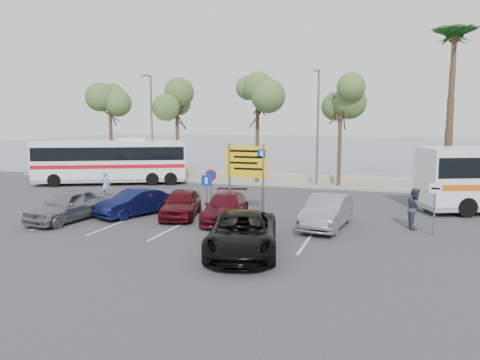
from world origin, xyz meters
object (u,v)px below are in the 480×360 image
(car_silver_a, at_px, (68,206))
(coach_bus_left, at_px, (111,163))
(car_blue, at_px, (135,203))
(car_red, at_px, (181,203))
(street_lamp_left, at_px, (151,122))
(street_lamp_right, at_px, (318,122))
(pedestrian_far, at_px, (415,209))
(direction_sign, at_px, (246,167))
(suv_black, at_px, (242,233))
(car_silver_b, at_px, (327,212))
(pedestrian_near, at_px, (106,185))
(car_maroon, at_px, (226,207))

(car_silver_a, bearing_deg, coach_bus_left, 120.52)
(car_blue, height_order, car_red, car_red)
(street_lamp_left, distance_m, street_lamp_right, 13.00)
(car_blue, xyz_separation_m, pedestrian_far, (13.35, 1.37, 0.25))
(coach_bus_left, relative_size, pedestrian_far, 6.01)
(car_red, xyz_separation_m, pedestrian_far, (10.95, 0.98, 0.21))
(car_silver_a, bearing_deg, direction_sign, 35.06)
(suv_black, bearing_deg, car_silver_a, 151.30)
(car_red, bearing_deg, direction_sign, 16.19)
(car_silver_a, distance_m, car_red, 5.40)
(coach_bus_left, relative_size, car_blue, 2.71)
(direction_sign, relative_size, car_red, 0.88)
(car_silver_b, bearing_deg, pedestrian_near, 172.36)
(street_lamp_right, relative_size, car_silver_b, 1.81)
(car_maroon, distance_m, car_silver_b, 4.80)
(direction_sign, distance_m, car_silver_a, 8.89)
(coach_bus_left, height_order, pedestrian_far, coach_bus_left)
(direction_sign, height_order, suv_black, direction_sign)
(street_lamp_left, distance_m, car_silver_a, 15.36)
(car_maroon, height_order, pedestrian_far, pedestrian_far)
(car_red, relative_size, pedestrian_far, 2.25)
(direction_sign, distance_m, car_silver_b, 4.95)
(car_silver_b, bearing_deg, suv_black, -109.16)
(coach_bus_left, relative_size, car_maroon, 2.40)
(street_lamp_left, relative_size, car_silver_a, 1.82)
(street_lamp_right, bearing_deg, direction_sign, -100.94)
(direction_sign, distance_m, pedestrian_near, 9.87)
(coach_bus_left, height_order, car_maroon, coach_bus_left)
(street_lamp_left, distance_m, car_maroon, 16.57)
(car_maroon, xyz_separation_m, suv_black, (2.40, -4.86, 0.08))
(car_red, xyz_separation_m, pedestrian_near, (-6.71, 3.50, 0.14))
(suv_black, relative_size, pedestrian_near, 3.17)
(coach_bus_left, xyz_separation_m, pedestrian_near, (3.19, -5.50, -0.75))
(car_red, height_order, pedestrian_far, pedestrian_far)
(direction_sign, relative_size, car_silver_a, 0.82)
(car_blue, distance_m, car_silver_b, 9.61)
(suv_black, bearing_deg, pedestrian_far, 30.28)
(street_lamp_left, distance_m, suv_black, 21.72)
(coach_bus_left, relative_size, car_silver_a, 2.49)
(street_lamp_right, xyz_separation_m, car_red, (-4.86, -12.02, -3.90))
(street_lamp_left, height_order, coach_bus_left, street_lamp_left)
(street_lamp_right, distance_m, car_silver_b, 12.84)
(coach_bus_left, bearing_deg, car_silver_a, -66.04)
(car_silver_a, xyz_separation_m, car_blue, (2.40, 2.08, -0.08))
(car_blue, relative_size, car_red, 0.98)
(street_lamp_left, xyz_separation_m, pedestrian_far, (19.09, -11.04, -3.69))
(direction_sign, relative_size, pedestrian_near, 2.15)
(direction_sign, distance_m, pedestrian_far, 8.26)
(car_blue, bearing_deg, pedestrian_near, 159.99)
(street_lamp_left, bearing_deg, direction_sign, -43.17)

